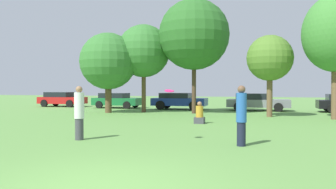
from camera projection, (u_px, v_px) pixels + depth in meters
The scene contains 14 objects.
ground_plane at pixel (100, 186), 5.86m from camera, with size 120.00×120.00×0.00m, color #5B8E42.
person_thrower at pixel (79, 113), 11.04m from camera, with size 0.32×0.32×1.76m.
person_catcher at pixel (241, 115), 9.86m from camera, with size 0.30×0.30×1.77m.
frisbee at pixel (169, 91), 10.63m from camera, with size 0.30×0.30×0.12m.
bystander_sitting at pixel (200, 115), 16.10m from camera, with size 0.47×0.39×1.05m.
tree_0 at pixel (108, 61), 23.09m from camera, with size 3.87×3.87×5.45m.
tree_1 at pixel (144, 51), 23.54m from camera, with size 3.67×3.67×6.10m.
tree_2 at pixel (194, 35), 22.45m from camera, with size 4.70×4.70×7.58m.
tree_3 at pixel (270, 59), 19.85m from camera, with size 2.69×2.69×4.80m.
tree_4 at pixel (336, 34), 18.17m from camera, with size 3.51×3.51×6.72m.
parked_car_red at pixel (62, 99), 30.74m from camera, with size 4.23×2.05×1.31m.
parked_car_green at pixel (117, 100), 28.57m from camera, with size 4.03×2.16×1.26m.
parked_car_blue at pixel (179, 100), 26.76m from camera, with size 4.32×2.09×1.30m.
parked_car_grey at pixel (257, 102), 25.21m from camera, with size 4.58×2.20×1.28m.
Camera 1 is at (2.93, -5.17, 1.70)m, focal length 36.25 mm.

